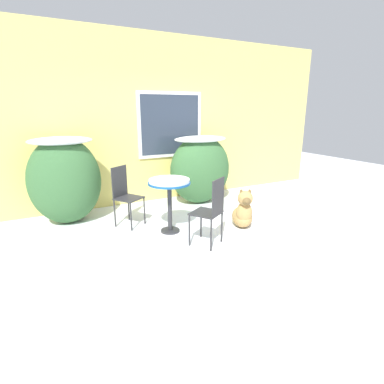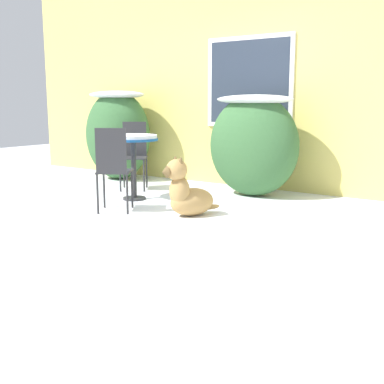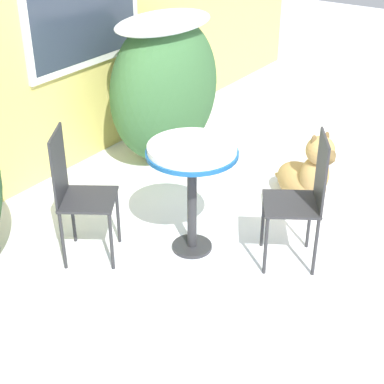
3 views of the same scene
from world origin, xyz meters
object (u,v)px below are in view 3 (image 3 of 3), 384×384
patio_table (192,163)px  patio_chair_far_side (303,196)px  dog (307,176)px  patio_chair_near_table (77,191)px

patio_table → patio_chair_far_side: bearing=-66.0°
patio_chair_far_side → dog: 0.87m
patio_table → dog: size_ratio=1.20×
patio_chair_near_table → dog: patio_chair_near_table is taller
patio_table → patio_chair_far_side: 0.76m
patio_chair_near_table → dog: size_ratio=1.39×
patio_chair_far_side → dog: bearing=169.5°
dog → patio_chair_near_table: bearing=175.4°
patio_table → patio_chair_far_side: patio_chair_far_side is taller
patio_table → patio_chair_far_side: size_ratio=0.87×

